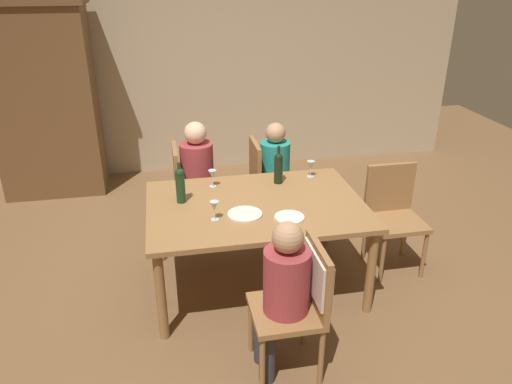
{
  "coord_description": "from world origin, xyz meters",
  "views": [
    {
      "loc": [
        -0.67,
        -3.41,
        2.46
      ],
      "look_at": [
        0.0,
        0.0,
        0.86
      ],
      "focal_mm": 34.43,
      "sensor_mm": 36.0,
      "label": 1
    }
  ],
  "objects_px": {
    "chair_far_left": "(189,185)",
    "wine_glass_near_left": "(214,207)",
    "person_man_bearded": "(282,289)",
    "wine_glass_centre": "(212,175)",
    "armoire_cabinet": "(44,100)",
    "wine_bottle_tall_green": "(180,184)",
    "chair_far_right": "(266,179)",
    "dinner_plate_guest_left": "(289,217)",
    "person_woman_host": "(277,168)",
    "wine_glass_near_right": "(311,166)",
    "chair_near": "(305,292)",
    "wine_bottle_dark_red": "(278,167)",
    "chair_right_end": "(393,210)",
    "dining_table": "(256,212)",
    "dinner_plate_host": "(245,214)",
    "person_man_guest": "(200,171)"
  },
  "relations": [
    {
      "from": "armoire_cabinet",
      "to": "person_man_bearded",
      "type": "height_order",
      "value": "armoire_cabinet"
    },
    {
      "from": "person_man_bearded",
      "to": "wine_glass_centre",
      "type": "distance_m",
      "value": 1.41
    },
    {
      "from": "chair_near",
      "to": "chair_right_end",
      "type": "relative_size",
      "value": 1.0
    },
    {
      "from": "person_man_guest",
      "to": "dinner_plate_guest_left",
      "type": "height_order",
      "value": "person_man_guest"
    },
    {
      "from": "wine_glass_near_left",
      "to": "chair_far_left",
      "type": "bearing_deg",
      "value": 95.78
    },
    {
      "from": "chair_right_end",
      "to": "person_man_guest",
      "type": "distance_m",
      "value": 1.83
    },
    {
      "from": "wine_glass_near_left",
      "to": "dinner_plate_host",
      "type": "bearing_deg",
      "value": 7.82
    },
    {
      "from": "wine_bottle_tall_green",
      "to": "wine_glass_near_left",
      "type": "distance_m",
      "value": 0.42
    },
    {
      "from": "dining_table",
      "to": "chair_near",
      "type": "xyz_separation_m",
      "value": [
        0.12,
        -0.98,
        -0.09
      ]
    },
    {
      "from": "dining_table",
      "to": "wine_glass_centre",
      "type": "relative_size",
      "value": 11.43
    },
    {
      "from": "chair_far_left",
      "to": "dinner_plate_host",
      "type": "xyz_separation_m",
      "value": [
        0.35,
        -1.15,
        0.23
      ]
    },
    {
      "from": "person_man_bearded",
      "to": "wine_glass_near_left",
      "type": "xyz_separation_m",
      "value": [
        -0.33,
        0.77,
        0.22
      ]
    },
    {
      "from": "person_man_bearded",
      "to": "wine_glass_near_right",
      "type": "distance_m",
      "value": 1.55
    },
    {
      "from": "armoire_cabinet",
      "to": "dinner_plate_host",
      "type": "height_order",
      "value": "armoire_cabinet"
    },
    {
      "from": "armoire_cabinet",
      "to": "wine_bottle_dark_red",
      "type": "distance_m",
      "value": 2.98
    },
    {
      "from": "armoire_cabinet",
      "to": "chair_far_right",
      "type": "relative_size",
      "value": 2.37
    },
    {
      "from": "dining_table",
      "to": "person_woman_host",
      "type": "relative_size",
      "value": 1.55
    },
    {
      "from": "dinner_plate_guest_left",
      "to": "wine_glass_near_left",
      "type": "bearing_deg",
      "value": 171.33
    },
    {
      "from": "dinner_plate_guest_left",
      "to": "chair_right_end",
      "type": "bearing_deg",
      "value": 20.03
    },
    {
      "from": "dining_table",
      "to": "dinner_plate_guest_left",
      "type": "xyz_separation_m",
      "value": [
        0.2,
        -0.29,
        0.08
      ]
    },
    {
      "from": "wine_glass_near_left",
      "to": "chair_far_right",
      "type": "bearing_deg",
      "value": 61.35
    },
    {
      "from": "wine_glass_near_right",
      "to": "dinner_plate_host",
      "type": "distance_m",
      "value": 0.93
    },
    {
      "from": "dining_table",
      "to": "wine_glass_centre",
      "type": "distance_m",
      "value": 0.53
    },
    {
      "from": "chair_far_right",
      "to": "wine_bottle_tall_green",
      "type": "xyz_separation_m",
      "value": [
        -0.87,
        -0.83,
        0.38
      ]
    },
    {
      "from": "wine_bottle_tall_green",
      "to": "dinner_plate_host",
      "type": "bearing_deg",
      "value": -34.92
    },
    {
      "from": "dinner_plate_host",
      "to": "dinner_plate_guest_left",
      "type": "relative_size",
      "value": 1.18
    },
    {
      "from": "chair_near",
      "to": "wine_bottle_dark_red",
      "type": "xyz_separation_m",
      "value": [
        0.14,
        1.34,
        0.31
      ]
    },
    {
      "from": "chair_far_left",
      "to": "wine_glass_near_left",
      "type": "relative_size",
      "value": 6.17
    },
    {
      "from": "person_man_guest",
      "to": "dinner_plate_host",
      "type": "height_order",
      "value": "person_man_guest"
    },
    {
      "from": "chair_far_left",
      "to": "wine_glass_near_left",
      "type": "bearing_deg",
      "value": 5.78
    },
    {
      "from": "person_woman_host",
      "to": "wine_glass_near_right",
      "type": "bearing_deg",
      "value": 17.3
    },
    {
      "from": "chair_far_right",
      "to": "wine_glass_centre",
      "type": "bearing_deg",
      "value": -45.44
    },
    {
      "from": "dinner_plate_host",
      "to": "chair_far_left",
      "type": "bearing_deg",
      "value": 106.9
    },
    {
      "from": "chair_far_left",
      "to": "dinner_plate_guest_left",
      "type": "xyz_separation_m",
      "value": [
        0.67,
        -1.27,
        0.23
      ]
    },
    {
      "from": "chair_near",
      "to": "person_man_bearded",
      "type": "distance_m",
      "value": 0.16
    },
    {
      "from": "chair_near",
      "to": "wine_glass_near_right",
      "type": "relative_size",
      "value": 6.17
    },
    {
      "from": "armoire_cabinet",
      "to": "wine_bottle_tall_green",
      "type": "relative_size",
      "value": 6.49
    },
    {
      "from": "wine_bottle_dark_red",
      "to": "wine_glass_near_left",
      "type": "relative_size",
      "value": 2.25
    },
    {
      "from": "person_man_bearded",
      "to": "person_man_guest",
      "type": "bearing_deg",
      "value": 9.63
    },
    {
      "from": "wine_bottle_tall_green",
      "to": "wine_glass_near_left",
      "type": "xyz_separation_m",
      "value": [
        0.23,
        -0.35,
        -0.05
      ]
    },
    {
      "from": "chair_right_end",
      "to": "wine_glass_centre",
      "type": "distance_m",
      "value": 1.59
    },
    {
      "from": "person_man_bearded",
      "to": "dinner_plate_host",
      "type": "bearing_deg",
      "value": 6.75
    },
    {
      "from": "chair_far_right",
      "to": "chair_far_left",
      "type": "relative_size",
      "value": 1.0
    },
    {
      "from": "chair_far_right",
      "to": "wine_bottle_dark_red",
      "type": "bearing_deg",
      "value": -2.74
    },
    {
      "from": "wine_glass_near_right",
      "to": "armoire_cabinet",
      "type": "bearing_deg",
      "value": 142.93
    },
    {
      "from": "wine_glass_near_left",
      "to": "chair_right_end",
      "type": "bearing_deg",
      "value": 10.53
    },
    {
      "from": "chair_near",
      "to": "person_woman_host",
      "type": "xyz_separation_m",
      "value": [
        0.29,
        1.95,
        0.05
      ]
    },
    {
      "from": "armoire_cabinet",
      "to": "wine_bottle_dark_red",
      "type": "bearing_deg",
      "value": -41.79
    },
    {
      "from": "dining_table",
      "to": "dinner_plate_guest_left",
      "type": "bearing_deg",
      "value": -55.97
    },
    {
      "from": "wine_bottle_tall_green",
      "to": "wine_bottle_dark_red",
      "type": "height_order",
      "value": "wine_bottle_tall_green"
    }
  ]
}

